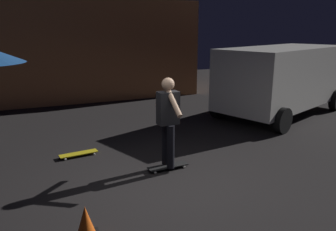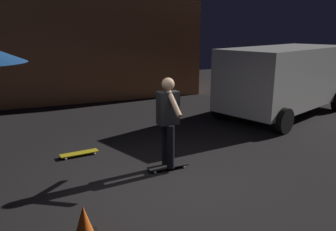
{
  "view_description": "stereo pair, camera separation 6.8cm",
  "coord_description": "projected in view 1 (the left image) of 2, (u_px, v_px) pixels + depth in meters",
  "views": [
    {
      "loc": [
        -2.04,
        -4.72,
        2.6
      ],
      "look_at": [
        0.21,
        0.69,
        1.05
      ],
      "focal_mm": 35.77,
      "sensor_mm": 36.0,
      "label": 1
    },
    {
      "loc": [
        -1.98,
        -4.74,
        2.6
      ],
      "look_at": [
        0.21,
        0.69,
        1.05
      ],
      "focal_mm": 35.77,
      "sensor_mm": 36.0,
      "label": 2
    }
  ],
  "objects": [
    {
      "name": "ground_plane",
      "position": [
        172.0,
        186.0,
        5.63
      ],
      "size": [
        28.0,
        28.0,
        0.0
      ],
      "primitive_type": "plane",
      "color": "black"
    },
    {
      "name": "low_building",
      "position": [
        70.0,
        49.0,
        12.71
      ],
      "size": [
        9.15,
        3.36,
        3.55
      ],
      "color": "#C67A47",
      "rests_on": "ground_plane"
    },
    {
      "name": "parked_van",
      "position": [
        283.0,
        76.0,
        10.06
      ],
      "size": [
        4.98,
        3.56,
        2.03
      ],
      "color": "silver",
      "rests_on": "ground_plane"
    },
    {
      "name": "skateboard_ridden",
      "position": [
        168.0,
        166.0,
        6.31
      ],
      "size": [
        0.79,
        0.26,
        0.07
      ],
      "color": "black",
      "rests_on": "ground_plane"
    },
    {
      "name": "skateboard_spare",
      "position": [
        79.0,
        154.0,
        6.94
      ],
      "size": [
        0.8,
        0.3,
        0.07
      ],
      "color": "gold",
      "rests_on": "ground_plane"
    },
    {
      "name": "skater",
      "position": [
        168.0,
        116.0,
        6.06
      ],
      "size": [
        0.39,
        0.99,
        1.67
      ],
      "color": "black",
      "rests_on": "skateboard_ridden"
    },
    {
      "name": "traffic_cone",
      "position": [
        86.0,
        224.0,
        4.19
      ],
      "size": [
        0.34,
        0.34,
        0.46
      ],
      "color": "black",
      "rests_on": "ground_plane"
    }
  ]
}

